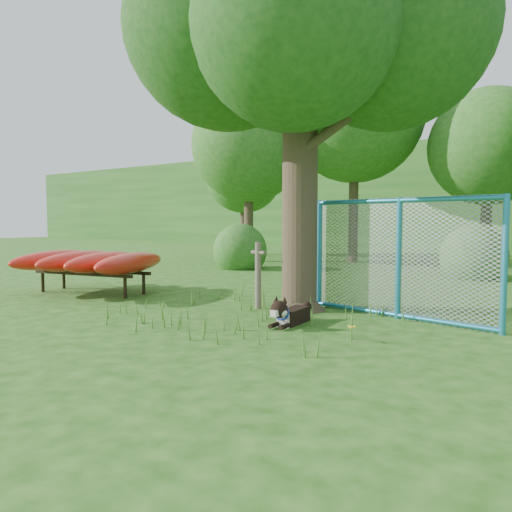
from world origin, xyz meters
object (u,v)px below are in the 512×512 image
Objects in this scene: fence_section at (398,258)px; husky_dog at (289,314)px; kayak_rack at (92,261)px; oak_tree at (300,11)px.

husky_dog is at bearing -117.01° from fence_section.
fence_section is (6.48, 1.17, 0.28)m from kayak_rack.
kayak_rack is 3.14× the size of husky_dog.
fence_section reaches higher than husky_dog.
husky_dog is 2.07m from fence_section.
oak_tree is 2.23× the size of kayak_rack.
kayak_rack is 6.59m from fence_section.
husky_dog is 0.34× the size of fence_section.
oak_tree is 7.01× the size of husky_dog.
fence_section is at bearing 47.97° from husky_dog.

